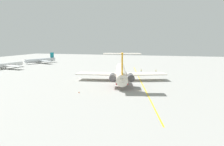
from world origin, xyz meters
TOP-DOWN VIEW (x-y plane):
  - ground at (0.00, 0.00)m, footprint 322.91×322.91m
  - main_jetliner at (1.97, 6.25)m, footprint 43.29×38.67m
  - airliner_mid_right at (21.37, 82.92)m, footprint 25.95×25.74m
  - airliner_far_right at (53.77, 81.63)m, footprint 24.82×25.02m
  - ground_crew_near_nose at (27.47, 0.77)m, footprint 0.33×0.32m
  - ground_crew_near_tail at (28.62, -7.05)m, footprint 0.31×0.34m
  - safety_cone_nose at (-21.36, 15.05)m, footprint 0.40×0.40m
  - taxiway_centreline at (3.17, -2.02)m, footprint 89.31×20.17m

SIDE VIEW (x-z plane):
  - ground at x=0.00m, z-range 0.00..0.00m
  - taxiway_centreline at x=3.17m, z-range 0.00..0.01m
  - safety_cone_nose at x=-21.36m, z-range 0.00..0.55m
  - ground_crew_near_tail at x=28.62m, z-range 0.23..1.92m
  - ground_crew_near_nose at x=27.47m, z-range 0.23..1.92m
  - airliner_mid_right at x=21.37m, z-range -1.59..6.16m
  - airliner_far_right at x=53.77m, z-range -1.60..6.17m
  - main_jetliner at x=1.97m, z-range -2.90..9.85m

